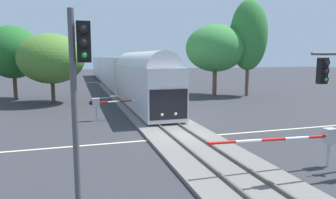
{
  "coord_description": "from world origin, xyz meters",
  "views": [
    {
      "loc": [
        -6.21,
        -17.61,
        5.02
      ],
      "look_at": [
        0.04,
        3.06,
        2.0
      ],
      "focal_mm": 32.91,
      "sensor_mm": 36.0,
      "label": 1
    }
  ],
  "objects_px": {
    "traffic_signal_near_left": "(79,93)",
    "oak_far_right": "(215,48)",
    "maple_right_background": "(249,35)",
    "crossing_gate_far": "(103,103)",
    "oak_behind_train": "(51,59)",
    "crossing_gate_near": "(315,138)",
    "commuter_train": "(115,71)",
    "pine_left_background": "(13,52)"
  },
  "relations": [
    {
      "from": "crossing_gate_near",
      "to": "maple_right_background",
      "type": "relative_size",
      "value": 0.54
    },
    {
      "from": "crossing_gate_near",
      "to": "maple_right_background",
      "type": "bearing_deg",
      "value": 65.37
    },
    {
      "from": "crossing_gate_near",
      "to": "traffic_signal_near_left",
      "type": "distance_m",
      "value": 10.82
    },
    {
      "from": "crossing_gate_near",
      "to": "crossing_gate_far",
      "type": "bearing_deg",
      "value": 121.14
    },
    {
      "from": "oak_behind_train",
      "to": "pine_left_background",
      "type": "relative_size",
      "value": 0.87
    },
    {
      "from": "oak_far_right",
      "to": "maple_right_background",
      "type": "height_order",
      "value": "maple_right_background"
    },
    {
      "from": "oak_far_right",
      "to": "commuter_train",
      "type": "bearing_deg",
      "value": 127.24
    },
    {
      "from": "oak_behind_train",
      "to": "oak_far_right",
      "type": "bearing_deg",
      "value": 3.6
    },
    {
      "from": "crossing_gate_near",
      "to": "oak_behind_train",
      "type": "height_order",
      "value": "oak_behind_train"
    },
    {
      "from": "oak_far_right",
      "to": "maple_right_background",
      "type": "bearing_deg",
      "value": -19.95
    },
    {
      "from": "commuter_train",
      "to": "crossing_gate_near",
      "type": "relative_size",
      "value": 9.83
    },
    {
      "from": "commuter_train",
      "to": "pine_left_background",
      "type": "height_order",
      "value": "pine_left_background"
    },
    {
      "from": "commuter_train",
      "to": "oak_far_right",
      "type": "xyz_separation_m",
      "value": [
        10.99,
        -14.46,
        3.34
      ]
    },
    {
      "from": "commuter_train",
      "to": "crossing_gate_near",
      "type": "bearing_deg",
      "value": -84.37
    },
    {
      "from": "oak_behind_train",
      "to": "crossing_gate_near",
      "type": "bearing_deg",
      "value": -62.62
    },
    {
      "from": "pine_left_background",
      "to": "crossing_gate_near",
      "type": "bearing_deg",
      "value": -59.53
    },
    {
      "from": "oak_far_right",
      "to": "crossing_gate_far",
      "type": "bearing_deg",
      "value": -142.15
    },
    {
      "from": "oak_behind_train",
      "to": "oak_far_right",
      "type": "xyz_separation_m",
      "value": [
        19.53,
        1.23,
        1.27
      ]
    },
    {
      "from": "crossing_gate_near",
      "to": "traffic_signal_near_left",
      "type": "height_order",
      "value": "traffic_signal_near_left"
    },
    {
      "from": "crossing_gate_near",
      "to": "commuter_train",
      "type": "bearing_deg",
      "value": 95.63
    },
    {
      "from": "crossing_gate_far",
      "to": "traffic_signal_near_left",
      "type": "bearing_deg",
      "value": -96.64
    },
    {
      "from": "maple_right_background",
      "to": "oak_behind_train",
      "type": "bearing_deg",
      "value": 179.57
    },
    {
      "from": "crossing_gate_far",
      "to": "oak_far_right",
      "type": "bearing_deg",
      "value": 37.85
    },
    {
      "from": "maple_right_background",
      "to": "oak_far_right",
      "type": "bearing_deg",
      "value": 160.05
    },
    {
      "from": "traffic_signal_near_left",
      "to": "oak_behind_train",
      "type": "distance_m",
      "value": 27.12
    },
    {
      "from": "oak_behind_train",
      "to": "traffic_signal_near_left",
      "type": "bearing_deg",
      "value": -84.9
    },
    {
      "from": "oak_behind_train",
      "to": "oak_far_right",
      "type": "distance_m",
      "value": 19.61
    },
    {
      "from": "crossing_gate_near",
      "to": "pine_left_background",
      "type": "xyz_separation_m",
      "value": [
        -16.94,
        28.79,
        4.1
      ]
    },
    {
      "from": "crossing_gate_near",
      "to": "pine_left_background",
      "type": "relative_size",
      "value": 0.77
    },
    {
      "from": "commuter_train",
      "to": "maple_right_background",
      "type": "relative_size",
      "value": 5.35
    },
    {
      "from": "oak_behind_train",
      "to": "pine_left_background",
      "type": "bearing_deg",
      "value": 133.4
    },
    {
      "from": "traffic_signal_near_left",
      "to": "pine_left_background",
      "type": "distance_m",
      "value": 32.5
    },
    {
      "from": "maple_right_background",
      "to": "crossing_gate_far",
      "type": "bearing_deg",
      "value": -151.38
    },
    {
      "from": "commuter_train",
      "to": "oak_behind_train",
      "type": "bearing_deg",
      "value": -118.56
    },
    {
      "from": "traffic_signal_near_left",
      "to": "maple_right_background",
      "type": "height_order",
      "value": "maple_right_background"
    },
    {
      "from": "oak_behind_train",
      "to": "maple_right_background",
      "type": "relative_size",
      "value": 0.62
    },
    {
      "from": "commuter_train",
      "to": "crossing_gate_near",
      "type": "height_order",
      "value": "commuter_train"
    },
    {
      "from": "oak_far_right",
      "to": "pine_left_background",
      "type": "height_order",
      "value": "oak_far_right"
    },
    {
      "from": "crossing_gate_far",
      "to": "oak_behind_train",
      "type": "bearing_deg",
      "value": 112.2
    },
    {
      "from": "commuter_train",
      "to": "crossing_gate_near",
      "type": "distance_m",
      "value": 39.97
    },
    {
      "from": "traffic_signal_near_left",
      "to": "oak_far_right",
      "type": "relative_size",
      "value": 0.68
    },
    {
      "from": "commuter_train",
      "to": "crossing_gate_far",
      "type": "distance_m",
      "value": 26.65
    }
  ]
}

